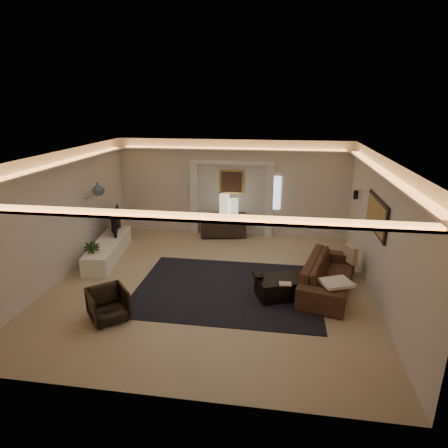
# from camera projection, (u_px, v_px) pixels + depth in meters

# --- Properties ---
(floor) EXTENTS (7.00, 7.00, 0.00)m
(floor) POSITION_uv_depth(u_px,v_px,m) (211.00, 284.00, 8.57)
(floor) COLOR tan
(floor) RESTS_ON ground
(ceiling) EXTENTS (7.00, 7.00, 0.00)m
(ceiling) POSITION_uv_depth(u_px,v_px,m) (210.00, 156.00, 7.67)
(ceiling) COLOR white
(ceiling) RESTS_ON ground
(wall_back) EXTENTS (7.00, 0.00, 7.00)m
(wall_back) POSITION_uv_depth(u_px,v_px,m) (232.00, 188.00, 11.41)
(wall_back) COLOR beige
(wall_back) RESTS_ON ground
(wall_front) EXTENTS (7.00, 0.00, 7.00)m
(wall_front) POSITION_uv_depth(u_px,v_px,m) (161.00, 306.00, 4.83)
(wall_front) COLOR beige
(wall_front) RESTS_ON ground
(wall_left) EXTENTS (0.00, 7.00, 7.00)m
(wall_left) POSITION_uv_depth(u_px,v_px,m) (61.00, 216.00, 8.62)
(wall_left) COLOR beige
(wall_left) RESTS_ON ground
(wall_right) EXTENTS (0.00, 7.00, 7.00)m
(wall_right) POSITION_uv_depth(u_px,v_px,m) (380.00, 231.00, 7.62)
(wall_right) COLOR beige
(wall_right) RESTS_ON ground
(cove_soffit) EXTENTS (7.00, 7.00, 0.04)m
(cove_soffit) POSITION_uv_depth(u_px,v_px,m) (210.00, 169.00, 7.75)
(cove_soffit) COLOR silver
(cove_soffit) RESTS_ON ceiling
(daylight_slit) EXTENTS (0.25, 0.03, 1.00)m
(daylight_slit) POSITION_uv_depth(u_px,v_px,m) (276.00, 193.00, 11.23)
(daylight_slit) COLOR white
(daylight_slit) RESTS_ON wall_back
(area_rug) EXTENTS (4.00, 3.00, 0.01)m
(area_rug) POSITION_uv_depth(u_px,v_px,m) (228.00, 289.00, 8.32)
(area_rug) COLOR black
(area_rug) RESTS_ON ground
(pilaster_left) EXTENTS (0.22, 0.20, 2.20)m
(pilaster_left) POSITION_uv_depth(u_px,v_px,m) (194.00, 199.00, 11.59)
(pilaster_left) COLOR silver
(pilaster_left) RESTS_ON ground
(pilaster_right) EXTENTS (0.22, 0.20, 2.20)m
(pilaster_right) POSITION_uv_depth(u_px,v_px,m) (269.00, 202.00, 11.26)
(pilaster_right) COLOR silver
(pilaster_right) RESTS_ON ground
(alcove_header) EXTENTS (2.52, 0.20, 0.12)m
(alcove_header) POSITION_uv_depth(u_px,v_px,m) (232.00, 162.00, 11.06)
(alcove_header) COLOR silver
(alcove_header) RESTS_ON wall_back
(painting_frame) EXTENTS (0.74, 0.04, 0.74)m
(painting_frame) POSITION_uv_depth(u_px,v_px,m) (232.00, 182.00, 11.32)
(painting_frame) COLOR tan
(painting_frame) RESTS_ON wall_back
(painting_canvas) EXTENTS (0.62, 0.02, 0.62)m
(painting_canvas) POSITION_uv_depth(u_px,v_px,m) (232.00, 182.00, 11.29)
(painting_canvas) COLOR #4C2D1E
(painting_canvas) RESTS_ON wall_back
(art_panel_frame) EXTENTS (0.04, 1.64, 0.74)m
(art_panel_frame) POSITION_uv_depth(u_px,v_px,m) (377.00, 215.00, 7.83)
(art_panel_frame) COLOR black
(art_panel_frame) RESTS_ON wall_right
(art_panel_gold) EXTENTS (0.02, 1.50, 0.62)m
(art_panel_gold) POSITION_uv_depth(u_px,v_px,m) (376.00, 215.00, 7.83)
(art_panel_gold) COLOR tan
(art_panel_gold) RESTS_ON wall_right
(wall_sconce) EXTENTS (0.12, 0.12, 0.22)m
(wall_sconce) POSITION_uv_depth(u_px,v_px,m) (356.00, 195.00, 9.63)
(wall_sconce) COLOR black
(wall_sconce) RESTS_ON wall_right
(wall_niche) EXTENTS (0.10, 0.55, 0.04)m
(wall_niche) POSITION_uv_depth(u_px,v_px,m) (92.00, 194.00, 9.86)
(wall_niche) COLOR silver
(wall_niche) RESTS_ON wall_left
(console) EXTENTS (1.42, 0.67, 0.68)m
(console) POSITION_uv_depth(u_px,v_px,m) (223.00, 225.00, 11.38)
(console) COLOR black
(console) RESTS_ON ground
(lamp_left) EXTENTS (0.35, 0.35, 0.66)m
(lamp_left) POSITION_uv_depth(u_px,v_px,m) (225.00, 205.00, 10.95)
(lamp_left) COLOR beige
(lamp_left) RESTS_ON console
(lamp_right) EXTENTS (0.27, 0.27, 0.54)m
(lamp_right) POSITION_uv_depth(u_px,v_px,m) (234.00, 205.00, 10.91)
(lamp_right) COLOR silver
(lamp_right) RESTS_ON console
(media_ledge) EXTENTS (1.01, 2.58, 0.47)m
(media_ledge) POSITION_uv_depth(u_px,v_px,m) (109.00, 249.00, 9.96)
(media_ledge) COLOR white
(media_ledge) RESTS_ON ground
(tv) EXTENTS (1.10, 0.50, 0.64)m
(tv) POSITION_uv_depth(u_px,v_px,m) (112.00, 221.00, 10.50)
(tv) COLOR black
(tv) RESTS_ON media_ledge
(figurine) EXTENTS (0.17, 0.17, 0.43)m
(figurine) POSITION_uv_depth(u_px,v_px,m) (118.00, 222.00, 10.86)
(figurine) COLOR black
(figurine) RESTS_ON media_ledge
(ginger_jar) EXTENTS (0.43, 0.43, 0.33)m
(ginger_jar) POSITION_uv_depth(u_px,v_px,m) (98.00, 189.00, 9.58)
(ginger_jar) COLOR #4D5C67
(ginger_jar) RESTS_ON wall_niche
(plant) EXTENTS (0.53, 0.53, 0.72)m
(plant) POSITION_uv_depth(u_px,v_px,m) (92.00, 257.00, 9.14)
(plant) COLOR #193512
(plant) RESTS_ON ground
(sofa) EXTENTS (2.55, 1.51, 0.70)m
(sofa) POSITION_uv_depth(u_px,v_px,m) (329.00, 275.00, 8.21)
(sofa) COLOR brown
(sofa) RESTS_ON ground
(throw_blanket) EXTENTS (0.72, 0.66, 0.06)m
(throw_blanket) POSITION_uv_depth(u_px,v_px,m) (336.00, 283.00, 7.42)
(throw_blanket) COLOR beige
(throw_blanket) RESTS_ON sofa
(throw_pillow) EXTENTS (0.28, 0.42, 0.41)m
(throw_pillow) POSITION_uv_depth(u_px,v_px,m) (350.00, 254.00, 8.81)
(throw_pillow) COLOR tan
(throw_pillow) RESTS_ON sofa
(coffee_table) EXTENTS (1.31, 1.02, 0.43)m
(coffee_table) POSITION_uv_depth(u_px,v_px,m) (285.00, 287.00, 7.96)
(coffee_table) COLOR black
(coffee_table) RESTS_ON ground
(bowl) EXTENTS (0.30, 0.30, 0.07)m
(bowl) POSITION_uv_depth(u_px,v_px,m) (258.00, 276.00, 7.93)
(bowl) COLOR black
(bowl) RESTS_ON coffee_table
(magazine) EXTENTS (0.25, 0.19, 0.03)m
(magazine) POSITION_uv_depth(u_px,v_px,m) (285.00, 284.00, 7.62)
(magazine) COLOR beige
(magazine) RESTS_ON coffee_table
(armchair) EXTENTS (0.96, 0.96, 0.63)m
(armchair) POSITION_uv_depth(u_px,v_px,m) (108.00, 304.00, 7.09)
(armchair) COLOR #2C2219
(armchair) RESTS_ON ground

